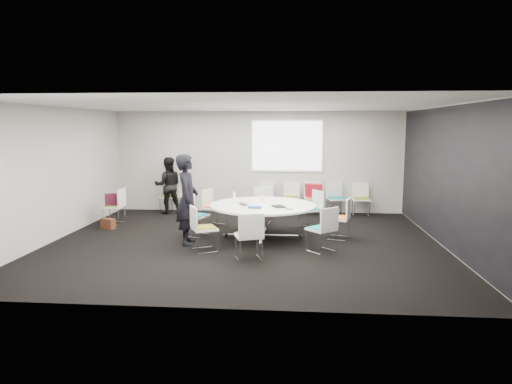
# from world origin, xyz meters

# --- Properties ---
(room_shell) EXTENTS (8.08, 7.08, 2.88)m
(room_shell) POSITION_xyz_m (0.09, 0.00, 1.40)
(room_shell) COLOR black
(room_shell) RESTS_ON ground
(conference_table) EXTENTS (2.27, 2.27, 0.73)m
(conference_table) POSITION_xyz_m (0.35, 0.41, 0.54)
(conference_table) COLOR silver
(conference_table) RESTS_ON ground
(projection_screen) EXTENTS (1.90, 0.03, 1.35)m
(projection_screen) POSITION_xyz_m (0.80, 3.46, 1.85)
(projection_screen) COLOR white
(projection_screen) RESTS_ON room_shell
(chair_ring_a) EXTENTS (0.56, 0.57, 0.88)m
(chair_ring_a) POSITION_xyz_m (1.97, 0.46, 0.28)
(chair_ring_a) COLOR silver
(chair_ring_a) RESTS_ON ground
(chair_ring_b) EXTENTS (0.62, 0.63, 0.88)m
(chair_ring_b) POSITION_xyz_m (1.41, 1.48, 0.28)
(chair_ring_b) COLOR silver
(chair_ring_b) RESTS_ON ground
(chair_ring_c) EXTENTS (0.51, 0.50, 0.88)m
(chair_ring_c) POSITION_xyz_m (0.20, 1.94, 0.28)
(chair_ring_c) COLOR silver
(chair_ring_c) RESTS_ON ground
(chair_ring_d) EXTENTS (0.60, 0.60, 0.88)m
(chair_ring_d) POSITION_xyz_m (-0.91, 1.52, 0.28)
(chair_ring_d) COLOR silver
(chair_ring_d) RESTS_ON ground
(chair_ring_e) EXTENTS (0.58, 0.59, 0.88)m
(chair_ring_e) POSITION_xyz_m (-1.13, 0.47, 0.28)
(chair_ring_e) COLOR silver
(chair_ring_e) RESTS_ON ground
(chair_ring_f) EXTENTS (0.61, 0.61, 0.88)m
(chair_ring_f) POSITION_xyz_m (-0.71, -0.74, 0.28)
(chair_ring_f) COLOR silver
(chair_ring_f) RESTS_ON ground
(chair_ring_g) EXTENTS (0.58, 0.57, 0.88)m
(chair_ring_g) POSITION_xyz_m (0.21, -1.26, 0.28)
(chair_ring_g) COLOR silver
(chair_ring_g) RESTS_ON ground
(chair_ring_h) EXTENTS (0.64, 0.64, 0.88)m
(chair_ring_h) POSITION_xyz_m (1.54, -0.60, 0.28)
(chair_ring_h) COLOR silver
(chair_ring_h) RESTS_ON ground
(chair_back_a) EXTENTS (0.60, 0.59, 0.88)m
(chair_back_a) POSITION_xyz_m (0.16, 3.15, 0.28)
(chair_back_a) COLOR silver
(chair_back_a) RESTS_ON ground
(chair_back_b) EXTENTS (0.52, 0.51, 0.88)m
(chair_back_b) POSITION_xyz_m (0.92, 3.17, 0.28)
(chair_back_b) COLOR silver
(chair_back_b) RESTS_ON ground
(chair_back_c) EXTENTS (0.48, 0.47, 0.88)m
(chair_back_c) POSITION_xyz_m (1.52, 3.17, 0.28)
(chair_back_c) COLOR silver
(chair_back_c) RESTS_ON ground
(chair_back_d) EXTENTS (0.55, 0.54, 0.88)m
(chair_back_d) POSITION_xyz_m (2.15, 3.16, 0.28)
(chair_back_d) COLOR silver
(chair_back_d) RESTS_ON ground
(chair_back_e) EXTENTS (0.46, 0.45, 0.88)m
(chair_back_e) POSITION_xyz_m (2.81, 3.14, 0.28)
(chair_back_e) COLOR silver
(chair_back_e) RESTS_ON ground
(chair_spare_left) EXTENTS (0.46, 0.47, 0.88)m
(chair_spare_left) POSITION_xyz_m (-3.38, 1.50, 0.28)
(chair_spare_left) COLOR silver
(chair_spare_left) RESTS_ON ground
(chair_person_back) EXTENTS (0.58, 0.58, 0.88)m
(chair_person_back) POSITION_xyz_m (-2.44, 3.16, 0.28)
(chair_person_back) COLOR silver
(chair_person_back) RESTS_ON ground
(person_main) EXTENTS (0.52, 0.72, 1.84)m
(person_main) POSITION_xyz_m (-1.15, -0.21, 0.92)
(person_main) COLOR black
(person_main) RESTS_ON ground
(person_back) EXTENTS (0.89, 0.78, 1.55)m
(person_back) POSITION_xyz_m (-2.44, 3.00, 0.78)
(person_back) COLOR black
(person_back) RESTS_ON ground
(laptop) EXTENTS (0.34, 0.39, 0.03)m
(laptop) POSITION_xyz_m (-0.03, 0.37, 0.74)
(laptop) COLOR #333338
(laptop) RESTS_ON conference_table
(laptop_lid) EXTENTS (0.09, 0.29, 0.22)m
(laptop_lid) POSITION_xyz_m (-0.28, 0.53, 0.86)
(laptop_lid) COLOR silver
(laptop_lid) RESTS_ON conference_table
(notebook_black) EXTENTS (0.33, 0.37, 0.02)m
(notebook_black) POSITION_xyz_m (0.69, 0.15, 0.74)
(notebook_black) COLOR black
(notebook_black) RESTS_ON conference_table
(tablet_folio) EXTENTS (0.28, 0.22, 0.03)m
(tablet_folio) POSITION_xyz_m (0.21, -0.01, 0.74)
(tablet_folio) COLOR navy
(tablet_folio) RESTS_ON conference_table
(papers_right) EXTENTS (0.36, 0.32, 0.00)m
(papers_right) POSITION_xyz_m (0.86, 0.77, 0.73)
(papers_right) COLOR white
(papers_right) RESTS_ON conference_table
(papers_front) EXTENTS (0.36, 0.33, 0.00)m
(papers_front) POSITION_xyz_m (0.98, 0.31, 0.73)
(papers_front) COLOR silver
(papers_front) RESTS_ON conference_table
(cup) EXTENTS (0.08, 0.08, 0.09)m
(cup) POSITION_xyz_m (0.31, 0.82, 0.78)
(cup) COLOR white
(cup) RESTS_ON conference_table
(phone) EXTENTS (0.15, 0.11, 0.01)m
(phone) POSITION_xyz_m (0.91, -0.10, 0.73)
(phone) COLOR black
(phone) RESTS_ON conference_table
(maroon_bag) EXTENTS (0.42, 0.29, 0.28)m
(maroon_bag) POSITION_xyz_m (-3.39, 1.50, 0.62)
(maroon_bag) COLOR #451227
(maroon_bag) RESTS_ON chair_spare_left
(brown_bag) EXTENTS (0.39, 0.30, 0.24)m
(brown_bag) POSITION_xyz_m (-3.34, 0.99, 0.12)
(brown_bag) COLOR #442316
(brown_bag) RESTS_ON ground
(red_jacket) EXTENTS (0.47, 0.31, 0.36)m
(red_jacket) POSITION_xyz_m (1.52, 2.94, 0.70)
(red_jacket) COLOR #B01525
(red_jacket) RESTS_ON chair_back_c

